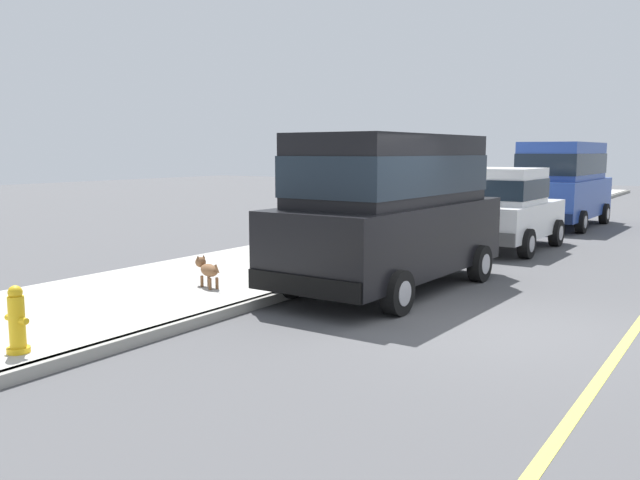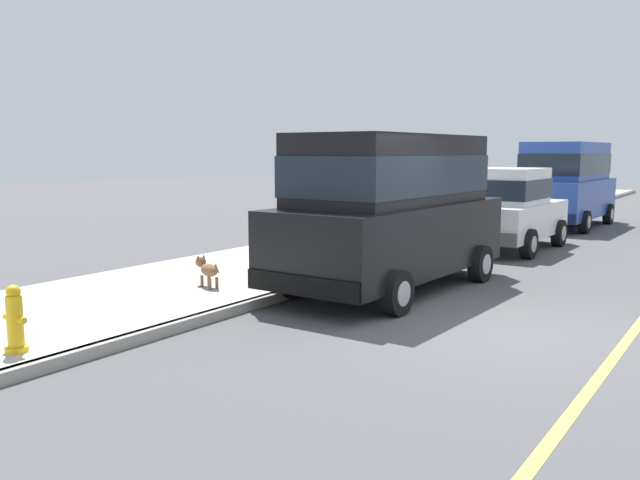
{
  "view_description": "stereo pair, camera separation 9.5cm",
  "coord_description": "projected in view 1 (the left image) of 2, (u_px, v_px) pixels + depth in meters",
  "views": [
    {
      "loc": [
        2.79,
        -8.37,
        2.25
      ],
      "look_at": [
        -3.02,
        0.51,
        0.85
      ],
      "focal_mm": 37.64,
      "sensor_mm": 36.0,
      "label": 1
    },
    {
      "loc": [
        2.87,
        -8.32,
        2.25
      ],
      "look_at": [
        -3.02,
        0.51,
        0.85
      ],
      "focal_mm": 37.64,
      "sensor_mm": 36.0,
      "label": 2
    }
  ],
  "objects": [
    {
      "name": "sidewalk",
      "position": [
        207.0,
        280.0,
        11.46
      ],
      "size": [
        3.6,
        64.0,
        0.14
      ],
      "primitive_type": "cube",
      "color": "#B7B5AD",
      "rests_on": "ground"
    },
    {
      "name": "car_white_hatchback",
      "position": [
        505.0,
        207.0,
        15.42
      ],
      "size": [
        2.01,
        3.83,
        1.88
      ],
      "color": "white",
      "rests_on": "ground"
    },
    {
      "name": "fire_hydrant",
      "position": [
        17.0,
        322.0,
        7.05
      ],
      "size": [
        0.34,
        0.24,
        0.72
      ],
      "color": "gold",
      "rests_on": "sidewalk"
    },
    {
      "name": "ground_plane",
      "position": [
        492.0,
        325.0,
        8.75
      ],
      "size": [
        80.0,
        80.0,
        0.0
      ],
      "primitive_type": "plane",
      "color": "#4C4C4F"
    },
    {
      "name": "car_black_van",
      "position": [
        391.0,
        205.0,
        10.86
      ],
      "size": [
        2.25,
        4.96,
        2.52
      ],
      "color": "black",
      "rests_on": "ground"
    },
    {
      "name": "curb",
      "position": [
        293.0,
        292.0,
        10.48
      ],
      "size": [
        0.16,
        64.0,
        0.14
      ],
      "primitive_type": "cube",
      "color": "gray",
      "rests_on": "ground"
    },
    {
      "name": "dog_brown",
      "position": [
        207.0,
        269.0,
        10.47
      ],
      "size": [
        0.73,
        0.36,
        0.49
      ],
      "color": "brown",
      "rests_on": "sidewalk"
    },
    {
      "name": "car_blue_van",
      "position": [
        562.0,
        180.0,
        20.15
      ],
      "size": [
        2.2,
        4.93,
        2.52
      ],
      "color": "#28479E",
      "rests_on": "ground"
    },
    {
      "name": "lane_centre_line",
      "position": [
        625.0,
        344.0,
        7.88
      ],
      "size": [
        0.12,
        57.6,
        0.01
      ],
      "primitive_type": "cube",
      "color": "#E0D64C",
      "rests_on": "ground"
    }
  ]
}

